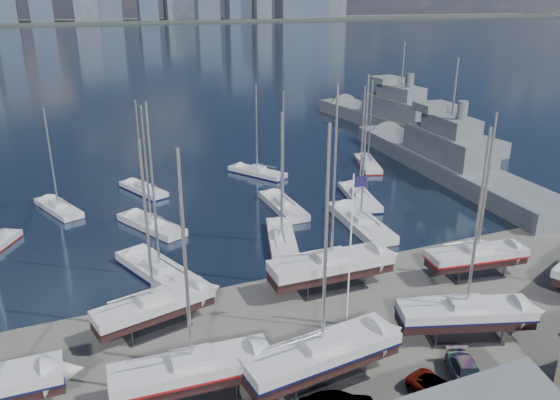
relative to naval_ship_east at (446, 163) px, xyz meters
name	(u,v)px	position (x,y,z in m)	size (l,w,h in m)	color
ground	(335,333)	(-33.82, -29.39, -1.66)	(1400.00, 1400.00, 0.00)	#605E59
water	(76,43)	(-33.82, 280.61, -1.81)	(1400.00, 600.00, 0.40)	#19273A
far_shore	(59,23)	(-33.82, 540.61, -0.56)	(1400.00, 80.00, 2.20)	#2D332D
sailboat_cradle_1	(193,371)	(-45.54, -32.25, 0.43)	(10.37, 3.49, 16.47)	#2D2D33
sailboat_cradle_2	(154,307)	(-46.31, -23.64, 0.36)	(9.48, 4.58, 15.00)	#2D2D33
sailboat_cradle_3	(322,354)	(-37.33, -33.98, 0.48)	(11.15, 4.16, 17.48)	#2D2D33
sailboat_cradle_4	(331,266)	(-30.93, -23.09, 0.51)	(11.06, 3.34, 17.80)	#2D2D33
sailboat_cradle_5	(465,314)	(-25.30, -33.61, 0.41)	(10.36, 5.81, 16.13)	#2D2D33
sailboat_cradle_6	(477,256)	(-17.74, -26.27, 0.36)	(9.60, 3.88, 15.14)	#2D2D33
sailboat_moored_2	(59,209)	(-52.35, 5.73, -1.34)	(5.39, 8.96, 13.09)	black
sailboat_moored_3	(160,274)	(-44.35, -15.30, -1.35)	(6.88, 11.63, 16.80)	black
sailboat_moored_4	(152,226)	(-43.07, -3.81, -1.34)	(6.45, 9.69, 14.30)	black
sailboat_moored_5	(143,190)	(-41.85, 8.67, -1.36)	(5.36, 8.78, 12.71)	black
sailboat_moored_6	(282,240)	(-31.23, -12.74, -1.36)	(5.53, 9.98, 14.38)	black
sailboat_moored_7	(283,207)	(-27.36, -4.07, -1.34)	(2.93, 9.89, 14.86)	black
sailboat_moored_8	(257,173)	(-25.48, 9.86, -1.36)	(6.87, 9.08, 13.57)	black
sailboat_moored_9	(360,224)	(-21.52, -12.30, -1.34)	(4.29, 11.85, 17.52)	black
sailboat_moored_10	(359,198)	(-17.34, -4.94, -1.36)	(4.96, 10.41, 15.01)	black
sailboat_moored_11	(368,165)	(-8.62, 7.30, -1.36)	(5.43, 9.42, 13.59)	black
naval_ship_east	(446,163)	(0.00, 0.00, 0.00)	(11.06, 44.68, 17.98)	slate
naval_ship_west	(398,122)	(9.26, 25.66, 0.00)	(10.48, 47.30, 18.22)	slate
car_c	(442,393)	(-31.22, -38.61, -1.03)	(2.11, 4.58, 1.27)	gray
car_d	(468,374)	(-28.53, -37.86, -0.97)	(1.95, 4.79, 1.39)	gray
flagpole	(352,244)	(-32.75, -29.33, 5.62)	(1.11, 0.12, 12.59)	white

